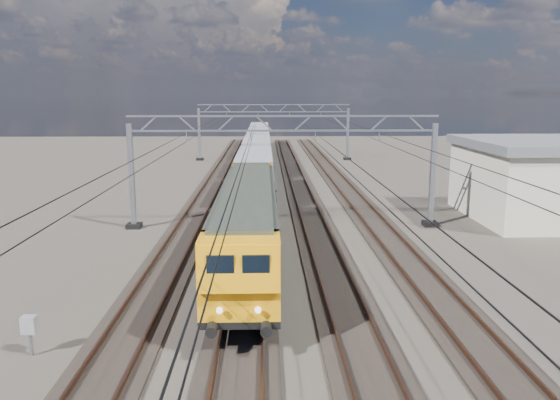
{
  "coord_description": "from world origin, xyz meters",
  "views": [
    {
      "loc": [
        -1.16,
        -29.99,
        8.4
      ],
      "look_at": [
        -0.3,
        0.75,
        2.4
      ],
      "focal_mm": 35.0,
      "sensor_mm": 36.0,
      "label": 1
    }
  ],
  "objects_px": {
    "catenary_gantry_mid": "(283,167)",
    "hopper_wagon_mid": "(257,152)",
    "catenary_gantry_far": "(274,130)",
    "hopper_wagon_lead": "(255,171)",
    "trackside_cabinet": "(29,326)",
    "locomotive": "(248,219)",
    "hopper_wagon_third": "(258,141)",
    "hopper_wagon_fourth": "(259,133)"
  },
  "relations": [
    {
      "from": "hopper_wagon_third",
      "to": "hopper_wagon_fourth",
      "type": "relative_size",
      "value": 1.0
    },
    {
      "from": "catenary_gantry_mid",
      "to": "hopper_wagon_lead",
      "type": "bearing_deg",
      "value": 101.3
    },
    {
      "from": "locomotive",
      "to": "catenary_gantry_mid",
      "type": "bearing_deg",
      "value": 75.41
    },
    {
      "from": "catenary_gantry_mid",
      "to": "catenary_gantry_far",
      "type": "distance_m",
      "value": 36.0
    },
    {
      "from": "hopper_wagon_lead",
      "to": "hopper_wagon_mid",
      "type": "distance_m",
      "value": 14.2
    },
    {
      "from": "hopper_wagon_third",
      "to": "hopper_wagon_fourth",
      "type": "xyz_separation_m",
      "value": [
        0.0,
        14.2,
        0.0
      ]
    },
    {
      "from": "hopper_wagon_mid",
      "to": "hopper_wagon_fourth",
      "type": "xyz_separation_m",
      "value": [
        0.0,
        28.4,
        0.0
      ]
    },
    {
      "from": "locomotive",
      "to": "trackside_cabinet",
      "type": "xyz_separation_m",
      "value": [
        -6.8,
        -9.59,
        -1.28
      ]
    },
    {
      "from": "catenary_gantry_far",
      "to": "locomotive",
      "type": "xyz_separation_m",
      "value": [
        -2.0,
        -43.68,
        -1.58
      ]
    },
    {
      "from": "locomotive",
      "to": "hopper_wagon_third",
      "type": "height_order",
      "value": "locomotive"
    },
    {
      "from": "hopper_wagon_lead",
      "to": "trackside_cabinet",
      "type": "xyz_separation_m",
      "value": [
        -6.8,
        -27.29,
        -1.19
      ]
    },
    {
      "from": "locomotive",
      "to": "hopper_wagon_mid",
      "type": "height_order",
      "value": "locomotive"
    },
    {
      "from": "catenary_gantry_mid",
      "to": "hopper_wagon_third",
      "type": "distance_m",
      "value": 38.5
    },
    {
      "from": "catenary_gantry_mid",
      "to": "locomotive",
      "type": "distance_m",
      "value": 8.09
    },
    {
      "from": "catenary_gantry_far",
      "to": "hopper_wagon_fourth",
      "type": "relative_size",
      "value": 1.53
    },
    {
      "from": "catenary_gantry_mid",
      "to": "hopper_wagon_mid",
      "type": "xyz_separation_m",
      "value": [
        -2.0,
        24.21,
        -1.67
      ]
    },
    {
      "from": "hopper_wagon_mid",
      "to": "trackside_cabinet",
      "type": "bearing_deg",
      "value": -99.31
    },
    {
      "from": "locomotive",
      "to": "hopper_wagon_mid",
      "type": "distance_m",
      "value": 31.9
    },
    {
      "from": "hopper_wagon_fourth",
      "to": "trackside_cabinet",
      "type": "distance_m",
      "value": 70.23
    },
    {
      "from": "trackside_cabinet",
      "to": "catenary_gantry_mid",
      "type": "bearing_deg",
      "value": 63.66
    },
    {
      "from": "hopper_wagon_fourth",
      "to": "trackside_cabinet",
      "type": "relative_size",
      "value": 9.52
    },
    {
      "from": "hopper_wagon_third",
      "to": "hopper_wagon_fourth",
      "type": "height_order",
      "value": "same"
    },
    {
      "from": "locomotive",
      "to": "trackside_cabinet",
      "type": "distance_m",
      "value": 11.83
    },
    {
      "from": "locomotive",
      "to": "hopper_wagon_mid",
      "type": "bearing_deg",
      "value": 90.0
    },
    {
      "from": "catenary_gantry_mid",
      "to": "hopper_wagon_mid",
      "type": "distance_m",
      "value": 24.35
    },
    {
      "from": "catenary_gantry_far",
      "to": "hopper_wagon_lead",
      "type": "height_order",
      "value": "catenary_gantry_far"
    },
    {
      "from": "trackside_cabinet",
      "to": "hopper_wagon_fourth",
      "type": "bearing_deg",
      "value": 85.1
    },
    {
      "from": "catenary_gantry_far",
      "to": "hopper_wagon_fourth",
      "type": "distance_m",
      "value": 16.82
    },
    {
      "from": "hopper_wagon_lead",
      "to": "catenary_gantry_mid",
      "type": "bearing_deg",
      "value": -78.7
    },
    {
      "from": "catenary_gantry_mid",
      "to": "hopper_wagon_third",
      "type": "bearing_deg",
      "value": 92.98
    },
    {
      "from": "catenary_gantry_far",
      "to": "trackside_cabinet",
      "type": "relative_size",
      "value": 14.58
    },
    {
      "from": "catenary_gantry_far",
      "to": "hopper_wagon_lead",
      "type": "relative_size",
      "value": 1.53
    },
    {
      "from": "hopper_wagon_mid",
      "to": "trackside_cabinet",
      "type": "height_order",
      "value": "hopper_wagon_mid"
    },
    {
      "from": "hopper_wagon_third",
      "to": "trackside_cabinet",
      "type": "relative_size",
      "value": 9.52
    },
    {
      "from": "locomotive",
      "to": "trackside_cabinet",
      "type": "relative_size",
      "value": 15.46
    },
    {
      "from": "hopper_wagon_third",
      "to": "trackside_cabinet",
      "type": "xyz_separation_m",
      "value": [
        -6.8,
        -55.69,
        -1.19
      ]
    },
    {
      "from": "locomotive",
      "to": "hopper_wagon_third",
      "type": "xyz_separation_m",
      "value": [
        -0.0,
        46.1,
        -0.09
      ]
    },
    {
      "from": "catenary_gantry_far",
      "to": "locomotive",
      "type": "distance_m",
      "value": 43.76
    },
    {
      "from": "catenary_gantry_mid",
      "to": "locomotive",
      "type": "xyz_separation_m",
      "value": [
        -2.0,
        -7.68,
        -1.58
      ]
    },
    {
      "from": "catenary_gantry_far",
      "to": "catenary_gantry_mid",
      "type": "bearing_deg",
      "value": -90.0
    },
    {
      "from": "catenary_gantry_far",
      "to": "hopper_wagon_mid",
      "type": "relative_size",
      "value": 1.53
    },
    {
      "from": "catenary_gantry_far",
      "to": "hopper_wagon_fourth",
      "type": "xyz_separation_m",
      "value": [
        -2.0,
        16.61,
        -1.67
      ]
    }
  ]
}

